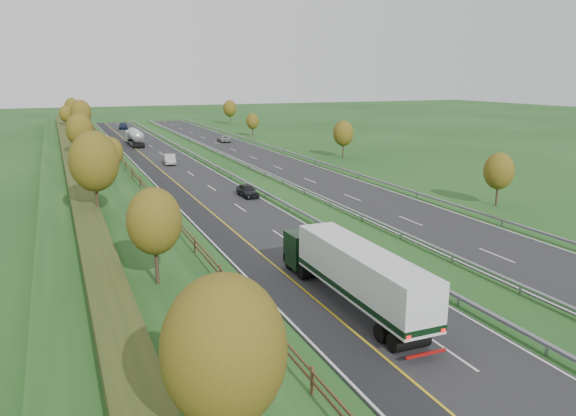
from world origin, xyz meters
The scene contains 19 objects.
ground centered at (8.00, 55.00, 0.00)m, with size 400.00×400.00×0.00m, color #194117.
near_carriageway centered at (0.00, 60.00, 0.02)m, with size 10.50×200.00×0.04m, color black.
far_carriageway centered at (16.50, 60.00, 0.02)m, with size 10.50×200.00×0.04m, color black.
hard_shoulder centered at (-3.75, 60.00, 0.02)m, with size 3.00×200.00×0.04m, color black.
lane_markings centered at (6.40, 59.88, 0.05)m, with size 26.75×200.00×0.01m.
embankment_left centered at (-13.00, 60.00, 1.00)m, with size 12.00×200.00×2.00m, color #194117.
hedge_left centered at (-15.00, 60.00, 2.55)m, with size 2.20×180.00×1.10m, color #2C3C18.
fence_left centered at (-8.50, 59.59, 2.73)m, with size 0.12×189.06×1.20m.
median_barrier_near centered at (5.70, 60.00, 0.61)m, with size 0.32×200.00×0.71m.
median_barrier_far centered at (10.80, 60.00, 0.61)m, with size 0.32×200.00×0.71m.
outer_barrier_far centered at (22.30, 60.00, 0.62)m, with size 0.32×200.00×0.71m.
trees_left centered at (-12.64, 56.63, 6.37)m, with size 6.64×164.30×7.66m.
trees_far centered at (29.80, 89.21, 4.25)m, with size 8.45×118.60×7.12m.
box_lorry centered at (-0.57, 6.52, 2.33)m, with size 2.58×16.28×4.06m.
road_tanker centered at (-1.51, 97.23, 1.86)m, with size 2.40×11.22×3.46m.
car_dark_near centered at (3.89, 40.29, 0.78)m, with size 1.74×4.34×1.48m, color black.
car_silver_mid centered at (0.23, 69.24, 0.85)m, with size 1.72×4.93×1.62m, color #A7A5AA.
car_small_far centered at (0.60, 135.71, 0.84)m, with size 2.25×5.53×1.61m, color #13203D.
car_oncoming centered at (17.32, 96.24, 0.73)m, with size 2.29×4.97×1.38m, color #999A9E.
Camera 1 is at (-17.01, -22.43, 14.23)m, focal length 35.00 mm.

